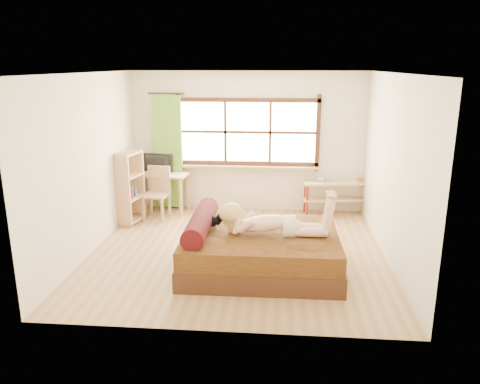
# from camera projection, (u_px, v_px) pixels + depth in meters

# --- Properties ---
(floor) EXTENTS (4.50, 4.50, 0.00)m
(floor) POSITION_uv_depth(u_px,v_px,m) (237.00, 252.00, 7.27)
(floor) COLOR #9E754C
(floor) RESTS_ON ground
(ceiling) EXTENTS (4.50, 4.50, 0.00)m
(ceiling) POSITION_uv_depth(u_px,v_px,m) (237.00, 73.00, 6.55)
(ceiling) COLOR white
(ceiling) RESTS_ON wall_back
(wall_back) EXTENTS (4.50, 0.00, 4.50)m
(wall_back) POSITION_uv_depth(u_px,v_px,m) (248.00, 142.00, 9.07)
(wall_back) COLOR silver
(wall_back) RESTS_ON floor
(wall_front) EXTENTS (4.50, 0.00, 4.50)m
(wall_front) POSITION_uv_depth(u_px,v_px,m) (217.00, 214.00, 4.75)
(wall_front) COLOR silver
(wall_front) RESTS_ON floor
(wall_left) EXTENTS (0.00, 4.50, 4.50)m
(wall_left) POSITION_uv_depth(u_px,v_px,m) (90.00, 164.00, 7.10)
(wall_left) COLOR silver
(wall_left) RESTS_ON floor
(wall_right) EXTENTS (0.00, 4.50, 4.50)m
(wall_right) POSITION_uv_depth(u_px,v_px,m) (393.00, 170.00, 6.73)
(wall_right) COLOR silver
(wall_right) RESTS_ON floor
(window) EXTENTS (2.80, 0.16, 1.46)m
(window) POSITION_uv_depth(u_px,v_px,m) (248.00, 134.00, 9.00)
(window) COLOR #FFEDBF
(window) RESTS_ON wall_back
(curtain) EXTENTS (0.55, 0.10, 2.20)m
(curtain) POSITION_uv_depth(u_px,v_px,m) (168.00, 152.00, 9.14)
(curtain) COLOR #599027
(curtain) RESTS_ON wall_back
(bed) EXTENTS (2.19, 1.76, 0.83)m
(bed) POSITION_uv_depth(u_px,v_px,m) (257.00, 249.00, 6.61)
(bed) COLOR #371D10
(bed) RESTS_ON floor
(woman) EXTENTS (1.53, 0.45, 0.65)m
(woman) POSITION_uv_depth(u_px,v_px,m) (272.00, 212.00, 6.39)
(woman) COLOR beige
(woman) RESTS_ON bed
(kitten) EXTENTS (0.33, 0.13, 0.26)m
(kitten) POSITION_uv_depth(u_px,v_px,m) (211.00, 220.00, 6.66)
(kitten) COLOR black
(kitten) RESTS_ON bed
(desk) EXTENTS (1.30, 0.72, 0.77)m
(desk) POSITION_uv_depth(u_px,v_px,m) (156.00, 178.00, 9.11)
(desk) COLOR tan
(desk) RESTS_ON floor
(monitor) EXTENTS (0.63, 0.16, 0.36)m
(monitor) POSITION_uv_depth(u_px,v_px,m) (156.00, 163.00, 9.08)
(monitor) COLOR black
(monitor) RESTS_ON desk
(chair) EXTENTS (0.49, 0.49, 0.97)m
(chair) POSITION_uv_depth(u_px,v_px,m) (158.00, 189.00, 8.79)
(chair) COLOR tan
(chair) RESTS_ON floor
(pipe_shelf) EXTENTS (1.31, 0.49, 0.72)m
(pipe_shelf) POSITION_uv_depth(u_px,v_px,m) (337.00, 190.00, 8.99)
(pipe_shelf) COLOR tan
(pipe_shelf) RESTS_ON floor
(cup) EXTENTS (0.14, 0.14, 0.10)m
(cup) POSITION_uv_depth(u_px,v_px,m) (321.00, 179.00, 8.96)
(cup) COLOR gray
(cup) RESTS_ON pipe_shelf
(book) EXTENTS (0.19, 0.24, 0.02)m
(book) POSITION_uv_depth(u_px,v_px,m) (347.00, 182.00, 8.93)
(book) COLOR gray
(book) RESTS_ON pipe_shelf
(bookshelf) EXTENTS (0.43, 0.62, 1.32)m
(bookshelf) POSITION_uv_depth(u_px,v_px,m) (129.00, 187.00, 8.46)
(bookshelf) COLOR tan
(bookshelf) RESTS_ON floor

